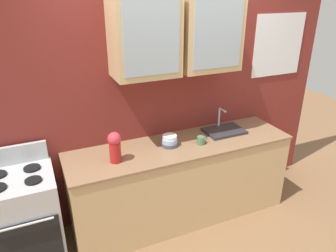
% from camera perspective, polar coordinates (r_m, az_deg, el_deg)
% --- Properties ---
extents(ground_plane, '(10.00, 10.00, 0.00)m').
position_cam_1_polar(ground_plane, '(3.79, 2.18, -15.35)').
color(ground_plane, brown).
extents(back_wall_unit, '(3.88, 0.48, 2.76)m').
position_cam_1_polar(back_wall_unit, '(3.34, 0.31, 8.74)').
color(back_wall_unit, maroon).
rests_on(back_wall_unit, ground_plane).
extents(counter, '(2.35, 0.64, 0.89)m').
position_cam_1_polar(counter, '(3.53, 2.30, -9.73)').
color(counter, tan).
rests_on(counter, ground_plane).
extents(stove_range, '(0.61, 0.62, 1.07)m').
position_cam_1_polar(stove_range, '(3.28, -24.05, -14.92)').
color(stove_range, silver).
rests_on(stove_range, ground_plane).
extents(sink_faucet, '(0.43, 0.30, 0.25)m').
position_cam_1_polar(sink_faucet, '(3.62, 9.89, -0.74)').
color(sink_faucet, '#2D2D30').
rests_on(sink_faucet, counter).
extents(bowl_stack, '(0.17, 0.17, 0.12)m').
position_cam_1_polar(bowl_stack, '(3.24, 0.29, -2.66)').
color(bowl_stack, '#4C4C54').
rests_on(bowl_stack, counter).
extents(vase, '(0.12, 0.12, 0.30)m').
position_cam_1_polar(vase, '(2.96, -9.40, -3.56)').
color(vase, '#B21E1E').
rests_on(vase, counter).
extents(cup_near_sink, '(0.11, 0.08, 0.08)m').
position_cam_1_polar(cup_near_sink, '(3.31, 5.87, -2.53)').
color(cup_near_sink, '#4C7F59').
rests_on(cup_near_sink, counter).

